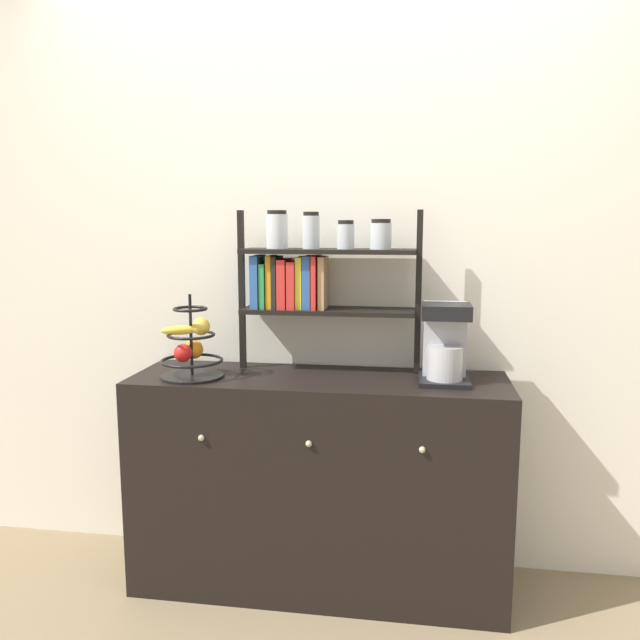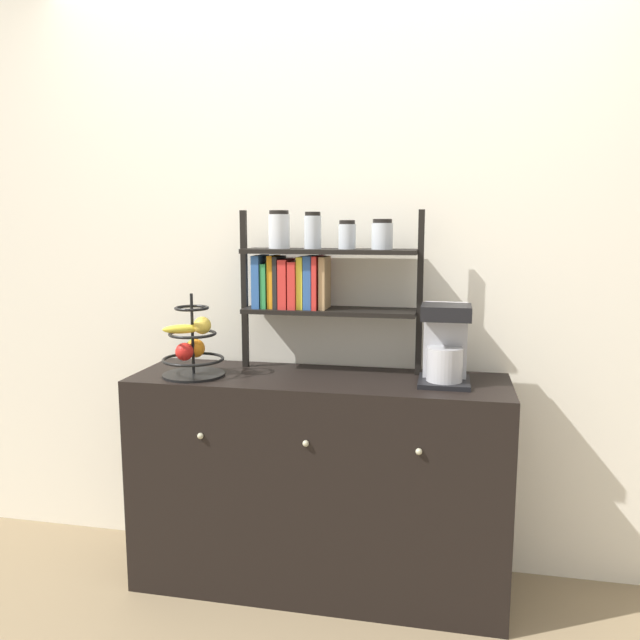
{
  "view_description": "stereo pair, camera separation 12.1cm",
  "coord_description": "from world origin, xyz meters",
  "views": [
    {
      "loc": [
        0.38,
        -2.17,
        1.48
      ],
      "look_at": [
        0.01,
        0.22,
        1.11
      ],
      "focal_mm": 35.0,
      "sensor_mm": 36.0,
      "label": 1
    },
    {
      "loc": [
        0.49,
        -2.15,
        1.48
      ],
      "look_at": [
        0.01,
        0.22,
        1.11
      ],
      "focal_mm": 35.0,
      "sensor_mm": 36.0,
      "label": 2
    }
  ],
  "objects": [
    {
      "name": "coffee_maker",
      "position": [
        0.49,
        0.23,
        1.03
      ],
      "size": [
        0.19,
        0.21,
        0.31
      ],
      "color": "black",
      "rests_on": "sideboard"
    },
    {
      "name": "ground_plane",
      "position": [
        0.0,
        0.0,
        0.0
      ],
      "size": [
        12.0,
        12.0,
        0.0
      ],
      "primitive_type": "plane",
      "color": "#847051"
    },
    {
      "name": "wall_back",
      "position": [
        0.0,
        0.49,
        1.3
      ],
      "size": [
        7.0,
        0.05,
        2.6
      ],
      "primitive_type": "cube",
      "color": "silver",
      "rests_on": "ground_plane"
    },
    {
      "name": "shelf_hutch",
      "position": [
        -0.06,
        0.35,
        1.29
      ],
      "size": [
        0.76,
        0.2,
        0.66
      ],
      "color": "black",
      "rests_on": "sideboard"
    },
    {
      "name": "fruit_stand",
      "position": [
        -0.5,
        0.15,
        1.0
      ],
      "size": [
        0.25,
        0.25,
        0.33
      ],
      "color": "black",
      "rests_on": "sideboard"
    },
    {
      "name": "sideboard",
      "position": [
        0.0,
        0.22,
        0.44
      ],
      "size": [
        1.5,
        0.47,
        0.88
      ],
      "color": "black",
      "rests_on": "ground_plane"
    }
  ]
}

